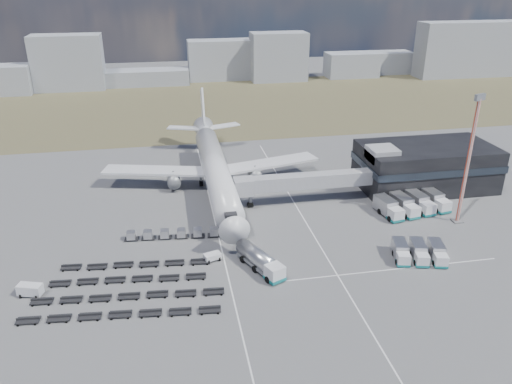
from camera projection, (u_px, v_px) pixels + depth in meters
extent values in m
plane|color=#565659|center=(236.00, 260.00, 87.61)|extent=(420.00, 420.00, 0.00)
cube|color=#47452B|center=(193.00, 106.00, 186.29)|extent=(420.00, 90.00, 0.01)
cube|color=silver|center=(221.00, 246.00, 91.76)|extent=(0.25, 110.00, 0.01)
cube|color=silver|center=(315.00, 238.00, 94.76)|extent=(0.25, 110.00, 0.01)
cube|color=silver|center=(388.00, 270.00, 84.60)|extent=(40.00, 0.25, 0.01)
cube|color=black|center=(426.00, 166.00, 115.11)|extent=(30.00, 16.00, 10.00)
cube|color=#262D38|center=(426.00, 162.00, 114.61)|extent=(30.40, 16.40, 1.60)
cube|color=#939399|center=(382.00, 154.00, 109.47)|extent=(6.00, 6.00, 3.00)
cube|color=#939399|center=(305.00, 181.00, 106.94)|extent=(29.80, 3.00, 3.00)
cube|color=#939399|center=(244.00, 187.00, 104.25)|extent=(4.00, 3.60, 3.40)
cylinder|color=slate|center=(250.00, 196.00, 105.99)|extent=(0.70, 0.70, 5.10)
cylinder|color=black|center=(250.00, 205.00, 106.85)|extent=(1.40, 0.90, 1.40)
cylinder|color=silver|center=(216.00, 170.00, 112.36)|extent=(5.60, 48.00, 5.60)
cone|color=silver|center=(232.00, 224.00, 88.58)|extent=(5.60, 5.00, 5.60)
cone|color=silver|center=(205.00, 130.00, 137.15)|extent=(5.60, 8.00, 5.60)
cube|color=black|center=(231.00, 215.00, 90.05)|extent=(2.20, 2.00, 0.80)
cube|color=silver|center=(158.00, 171.00, 115.16)|extent=(25.59, 11.38, 0.50)
cube|color=silver|center=(268.00, 163.00, 119.50)|extent=(25.59, 11.38, 0.50)
cylinder|color=slate|center=(174.00, 180.00, 114.65)|extent=(3.00, 5.00, 3.00)
cylinder|color=slate|center=(255.00, 174.00, 117.82)|extent=(3.00, 5.00, 3.00)
cube|color=silver|center=(184.00, 128.00, 137.86)|extent=(9.49, 5.63, 0.35)
cube|color=silver|center=(223.00, 126.00, 139.70)|extent=(9.49, 5.63, 0.35)
cube|color=silver|center=(203.00, 107.00, 137.51)|extent=(0.50, 9.06, 11.45)
cylinder|color=slate|center=(229.00, 229.00, 95.17)|extent=(0.50, 0.50, 2.50)
cylinder|color=slate|center=(201.00, 181.00, 117.07)|extent=(0.60, 0.60, 2.50)
cylinder|color=slate|center=(228.00, 179.00, 118.14)|extent=(0.60, 0.60, 2.50)
cylinder|color=black|center=(229.00, 233.00, 95.48)|extent=(0.50, 1.20, 1.20)
cube|color=#92969F|center=(68.00, 63.00, 206.95)|extent=(28.17, 12.00, 22.32)
cube|color=#92969F|center=(142.00, 77.00, 218.39)|extent=(40.26, 12.00, 6.50)
cube|color=#92969F|center=(221.00, 60.00, 227.49)|extent=(29.74, 12.00, 17.56)
cube|color=#92969F|center=(279.00, 57.00, 224.24)|extent=(24.93, 12.00, 21.12)
cube|color=#92969F|center=(352.00, 65.00, 234.06)|extent=(24.04, 12.00, 11.07)
cube|color=#92969F|center=(381.00, 63.00, 242.22)|extent=(29.09, 12.00, 10.15)
cube|color=#92969F|center=(468.00, 49.00, 232.68)|extent=(48.39, 12.00, 24.78)
cube|color=silver|center=(275.00, 273.00, 81.00)|extent=(3.52, 3.52, 2.55)
cube|color=#147172|center=(275.00, 278.00, 81.41)|extent=(3.66, 3.66, 0.55)
cylinder|color=#B4B3B8|center=(256.00, 255.00, 84.88)|extent=(5.93, 8.73, 2.77)
cube|color=slate|center=(256.00, 262.00, 85.40)|extent=(5.83, 8.68, 0.39)
cylinder|color=black|center=(261.00, 268.00, 84.26)|extent=(3.13, 2.29, 1.22)
cube|color=silver|center=(213.00, 257.00, 87.14)|extent=(3.28, 2.46, 1.35)
cube|color=silver|center=(30.00, 290.00, 77.52)|extent=(4.06, 2.72, 2.04)
cube|color=silver|center=(231.00, 189.00, 112.09)|extent=(3.17, 5.64, 2.48)
cube|color=#147172|center=(232.00, 193.00, 112.51)|extent=(3.27, 5.75, 0.40)
cube|color=silver|center=(403.00, 259.00, 85.46)|extent=(2.56, 2.50, 2.04)
cube|color=#147172|center=(403.00, 263.00, 85.78)|extent=(2.68, 2.61, 0.42)
cube|color=#B4B3B8|center=(400.00, 248.00, 88.27)|extent=(3.19, 4.68, 2.42)
cube|color=silver|center=(422.00, 260.00, 85.30)|extent=(2.56, 2.50, 2.04)
cube|color=#147172|center=(421.00, 264.00, 85.62)|extent=(2.68, 2.61, 0.42)
cube|color=#B4B3B8|center=(418.00, 248.00, 88.11)|extent=(3.19, 4.68, 2.42)
cube|color=silver|center=(441.00, 260.00, 85.13)|extent=(2.56, 2.50, 2.04)
cube|color=#147172|center=(440.00, 264.00, 85.45)|extent=(2.68, 2.61, 0.42)
cube|color=#B4B3B8|center=(436.00, 249.00, 87.94)|extent=(3.19, 4.68, 2.42)
cube|color=silver|center=(396.00, 215.00, 100.43)|extent=(2.97, 2.87, 2.49)
cube|color=#147172|center=(395.00, 219.00, 100.82)|extent=(3.10, 3.00, 0.51)
cube|color=#B4B3B8|center=(385.00, 205.00, 103.64)|extent=(3.52, 5.57, 2.94)
cube|color=silver|center=(412.00, 212.00, 101.62)|extent=(2.97, 2.87, 2.49)
cube|color=#147172|center=(411.00, 216.00, 102.01)|extent=(3.10, 3.00, 0.51)
cube|color=#B4B3B8|center=(401.00, 202.00, 104.83)|extent=(3.52, 5.57, 2.94)
cube|color=silver|center=(428.00, 209.00, 102.81)|extent=(2.97, 2.87, 2.49)
cube|color=#147172|center=(427.00, 213.00, 103.20)|extent=(3.10, 3.00, 0.51)
cube|color=#B4B3B8|center=(416.00, 199.00, 106.02)|extent=(3.52, 5.57, 2.94)
cube|color=silver|center=(443.00, 206.00, 104.00)|extent=(2.97, 2.87, 2.49)
cube|color=#147172|center=(442.00, 210.00, 104.39)|extent=(3.10, 3.00, 0.51)
cube|color=#B4B3B8|center=(431.00, 197.00, 107.21)|extent=(3.52, 5.57, 2.94)
cube|color=black|center=(132.00, 239.00, 93.77)|extent=(2.65, 1.77, 0.17)
cube|color=#B4B3B8|center=(131.00, 235.00, 93.43)|extent=(1.68, 1.68, 1.45)
cube|color=black|center=(148.00, 238.00, 94.04)|extent=(2.65, 1.77, 0.17)
cube|color=#B4B3B8|center=(148.00, 234.00, 93.70)|extent=(1.68, 1.68, 1.45)
cube|color=black|center=(165.00, 237.00, 94.31)|extent=(2.65, 1.77, 0.17)
cube|color=#B4B3B8|center=(165.00, 233.00, 93.97)|extent=(1.68, 1.68, 1.45)
cube|color=black|center=(181.00, 237.00, 94.58)|extent=(2.65, 1.77, 0.17)
cube|color=#B4B3B8|center=(181.00, 233.00, 94.24)|extent=(1.68, 1.68, 1.45)
cube|color=black|center=(198.00, 236.00, 94.85)|extent=(2.65, 1.77, 0.17)
cube|color=#B4B3B8|center=(198.00, 232.00, 94.51)|extent=(1.68, 1.68, 1.45)
cube|color=black|center=(214.00, 235.00, 95.12)|extent=(2.65, 1.77, 0.17)
cube|color=#B4B3B8|center=(214.00, 231.00, 94.78)|extent=(1.68, 1.68, 1.45)
cube|color=black|center=(230.00, 234.00, 95.39)|extent=(2.65, 1.77, 0.17)
cube|color=#B4B3B8|center=(230.00, 230.00, 95.05)|extent=(1.68, 1.68, 1.45)
cube|color=black|center=(120.00, 314.00, 73.13)|extent=(30.59, 4.32, 0.79)
cube|color=black|center=(125.00, 296.00, 77.30)|extent=(30.59, 4.32, 0.79)
cube|color=black|center=(129.00, 279.00, 81.46)|extent=(26.24, 3.93, 0.79)
cube|color=black|center=(132.00, 264.00, 85.63)|extent=(26.24, 3.93, 0.79)
cylinder|color=red|center=(468.00, 163.00, 95.70)|extent=(0.70, 0.70, 25.12)
cube|color=slate|center=(480.00, 97.00, 90.44)|extent=(2.47, 1.38, 1.21)
cube|color=#565659|center=(457.00, 221.00, 100.77)|extent=(2.01, 2.01, 0.30)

